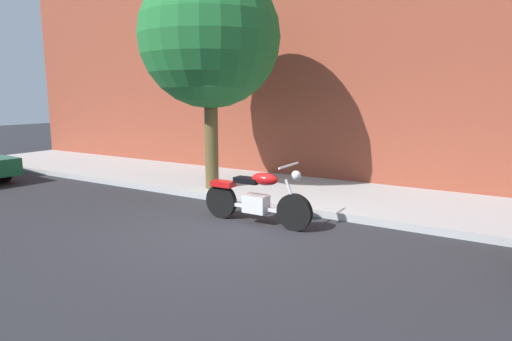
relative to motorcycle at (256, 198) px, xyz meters
The scene contains 5 objects.
ground_plane 0.82m from the motorcycle, 116.13° to the right, with size 60.00×60.00×0.00m, color #28282D.
sidewalk 2.54m from the motorcycle, 96.74° to the left, with size 23.52×3.07×0.14m, color #AEAEAE.
building_facade 5.50m from the motorcycle, 93.94° to the left, with size 23.52×0.50×7.84m, color brown.
motorcycle is the anchor object (origin of this frame).
street_tree 4.07m from the motorcycle, 144.34° to the left, with size 3.17×3.17×5.17m.
Camera 1 is at (4.19, -5.85, 2.29)m, focal length 30.20 mm.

